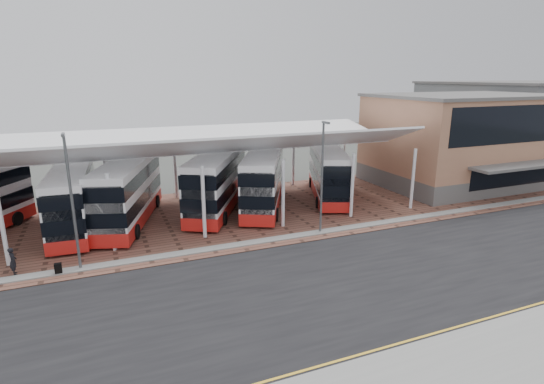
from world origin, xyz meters
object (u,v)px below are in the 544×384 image
object	(u,v)px
bus_3	(217,182)
bus_4	(264,180)
terminal	(464,139)
pedestrian	(13,261)
bus_1	(72,200)
bus_5	(328,173)
bus_2	(128,192)

from	to	relation	value
bus_3	bus_4	bearing A→B (deg)	18.98
terminal	pedestrian	bearing A→B (deg)	-170.21
bus_1	pedestrian	world-z (taller)	bus_1
pedestrian	bus_5	bearing A→B (deg)	-86.00
bus_4	terminal	bearing A→B (deg)	27.33
bus_3	bus_4	size ratio (longest dim) A/B	1.01
bus_1	bus_5	bearing A→B (deg)	4.53
bus_1	bus_4	bearing A→B (deg)	2.75
bus_1	bus_3	world-z (taller)	bus_3
terminal	bus_5	size ratio (longest dim) A/B	1.65
bus_3	terminal	bearing A→B (deg)	27.52
bus_3	bus_2	bearing A→B (deg)	-148.24
bus_1	bus_5	size ratio (longest dim) A/B	0.99
bus_3	pedestrian	world-z (taller)	bus_3
bus_4	pedestrian	bearing A→B (deg)	-132.79
bus_2	bus_4	bearing A→B (deg)	17.12
bus_3	bus_4	world-z (taller)	bus_3
bus_5	pedestrian	bearing A→B (deg)	-140.78
bus_3	bus_5	bearing A→B (deg)	28.11
bus_1	terminal	bearing A→B (deg)	3.49
bus_4	bus_5	distance (m)	6.65
bus_2	bus_3	size ratio (longest dim) A/B	1.02
terminal	pedestrian	xyz separation A→B (m)	(-40.46, -6.98, -3.79)
terminal	bus_1	bearing A→B (deg)	-179.82
bus_3	pedestrian	bearing A→B (deg)	-123.91
terminal	bus_1	xyz separation A→B (m)	(-37.47, -0.12, -2.35)
terminal	bus_2	xyz separation A→B (m)	(-33.57, -0.04, -2.21)
terminal	pedestrian	distance (m)	41.23
terminal	bus_4	distance (m)	22.64
bus_4	pedestrian	world-z (taller)	bus_4
bus_1	bus_5	world-z (taller)	bus_5
terminal	bus_1	size ratio (longest dim) A/B	1.66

